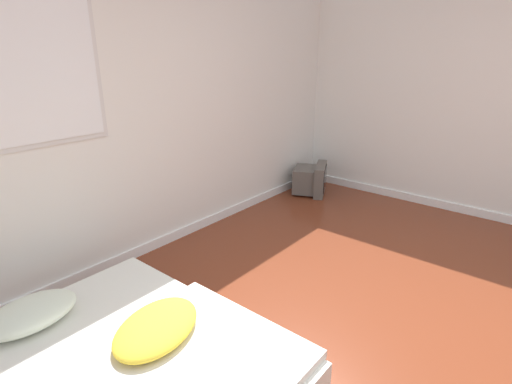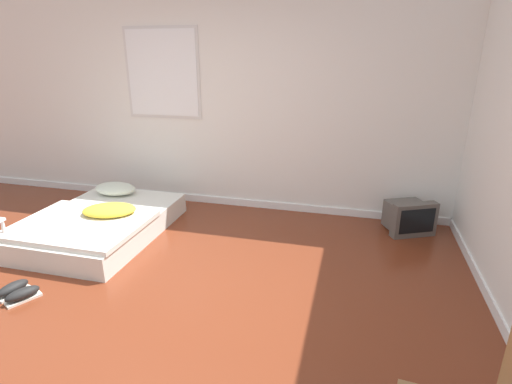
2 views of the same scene
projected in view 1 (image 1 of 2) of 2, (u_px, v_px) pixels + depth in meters
The scene contains 4 objects.
ground_plane at pixel (427, 380), 2.20m from camera, with size 20.00×20.00×0.00m, color maroon.
wall_back at pixel (137, 105), 3.22m from camera, with size 7.79×0.08×2.60m.
mattress_bed at pixel (131, 367), 2.10m from camera, with size 1.25×1.72×0.37m.
crt_tv at pixel (311, 179), 4.99m from camera, with size 0.56×0.53×0.37m.
Camera 1 is at (-1.93, -0.36, 1.73)m, focal length 28.00 mm.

